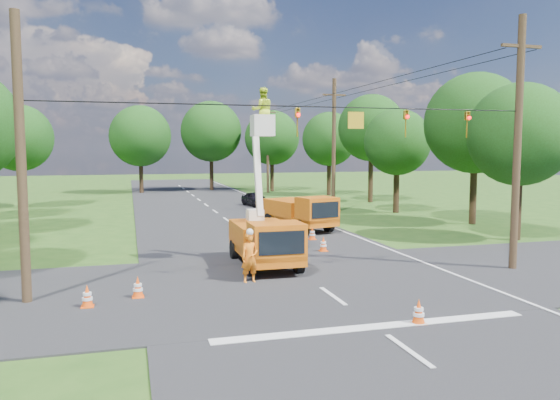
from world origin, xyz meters
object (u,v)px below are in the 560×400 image
object	(u,v)px
tree_left_f	(19,138)
tree_far_b	(211,132)
distant_car	(255,199)
traffic_cone_3	(138,287)
pole_right_near	(518,142)
tree_right_e	(329,139)
tree_right_a	(520,135)
traffic_cone_4	(87,296)
traffic_cone_1	(323,244)
tree_far_a	(140,136)
pole_right_mid	(334,145)
tree_right_c	(397,142)
tree_far_c	(272,138)
ground_worker	(250,258)
bucket_truck	(265,227)
tree_right_b	(475,123)
traffic_cone_0	(419,312)
pole_left	(21,160)
tree_right_d	(371,128)
traffic_cone_6	(304,217)
pole_right_far	(268,146)
traffic_cone_2	(312,233)
second_truck	(300,212)

from	to	relation	value
tree_left_f	tree_far_b	world-z (taller)	tree_far_b
distant_car	traffic_cone_3	xyz separation A→B (m)	(-10.05, -26.67, -0.25)
traffic_cone_3	pole_right_near	bearing A→B (deg)	1.60
tree_right_e	tree_far_b	bearing A→B (deg)	137.20
tree_right_a	tree_far_b	bearing A→B (deg)	105.07
traffic_cone_4	tree_left_f	distance (m)	32.38
traffic_cone_1	tree_far_a	bearing A→B (deg)	101.21
distant_car	pole_right_mid	bearing A→B (deg)	-63.89
traffic_cone_1	tree_right_c	world-z (taller)	tree_right_c
pole_right_near	tree_right_c	world-z (taller)	pole_right_near
tree_far_c	ground_worker	bearing A→B (deg)	-105.77
distant_car	tree_far_a	bearing A→B (deg)	107.98
bucket_truck	pole_right_mid	distance (m)	19.63
bucket_truck	tree_right_b	bearing A→B (deg)	29.31
tree_right_c	tree_right_e	world-z (taller)	tree_right_e
tree_far_a	tree_far_b	size ratio (longest dim) A/B	0.92
traffic_cone_4	tree_far_c	xyz separation A→B (m)	(17.13, 43.12, 5.70)
traffic_cone_0	tree_far_c	size ratio (longest dim) A/B	0.08
traffic_cone_0	tree_far_a	size ratio (longest dim) A/B	0.07
ground_worker	pole_left	size ratio (longest dim) A/B	0.20
tree_right_b	tree_right_d	world-z (taller)	tree_right_d
bucket_truck	traffic_cone_6	distance (m)	13.45
distant_car	pole_right_far	bearing A→B (deg)	61.51
traffic_cone_2	traffic_cone_4	world-z (taller)	same
tree_right_b	tree_right_c	distance (m)	7.31
second_truck	tree_right_d	xyz separation A→B (m)	(11.33, 14.61, 5.58)
pole_right_mid	traffic_cone_2	bearing A→B (deg)	-116.17
second_truck	traffic_cone_6	size ratio (longest dim) A/B	8.37
ground_worker	pole_right_mid	world-z (taller)	pole_right_mid
tree_right_c	second_truck	bearing A→B (deg)	-145.84
pole_right_mid	tree_far_a	bearing A→B (deg)	120.41
tree_far_a	pole_right_mid	bearing A→B (deg)	-59.59
tree_right_e	bucket_truck	bearing A→B (deg)	-114.92
bucket_truck	traffic_cone_2	size ratio (longest dim) A/B	10.30
bucket_truck	pole_right_mid	xyz separation A→B (m)	(9.49, 16.83, 3.49)
pole_right_near	tree_far_a	size ratio (longest dim) A/B	1.05
traffic_cone_0	tree_left_f	bearing A→B (deg)	114.53
tree_right_b	pole_right_mid	bearing A→B (deg)	129.09
traffic_cone_1	bucket_truck	bearing A→B (deg)	-145.30
bucket_truck	tree_right_a	xyz separation A→B (m)	(14.49, 2.83, 3.94)
tree_far_a	tree_far_c	size ratio (longest dim) A/B	1.04
bucket_truck	traffic_cone_6	bearing A→B (deg)	65.36
pole_right_far	distant_car	bearing A→B (deg)	-108.42
traffic_cone_4	tree_right_c	xyz separation A→B (m)	(20.83, 20.12, 4.95)
traffic_cone_0	tree_far_b	world-z (taller)	tree_far_b
second_truck	pole_right_near	world-z (taller)	pole_right_near
distant_car	traffic_cone_3	size ratio (longest dim) A/B	5.07
bucket_truck	traffic_cone_1	size ratio (longest dim) A/B	10.30
traffic_cone_2	tree_far_c	xyz separation A→B (m)	(6.51, 33.22, 5.70)
bucket_truck	tree_right_d	world-z (taller)	tree_right_d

